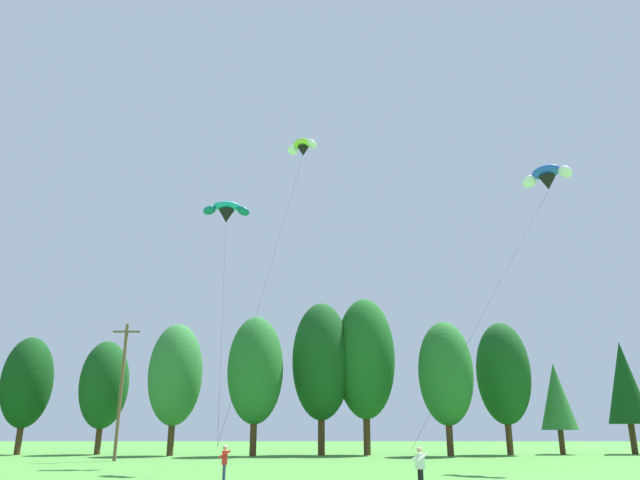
% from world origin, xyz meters
% --- Properties ---
extents(treeline_tree_b, '(4.81, 4.81, 11.16)m').
position_xyz_m(treeline_tree_b, '(-30.82, 58.09, 6.76)').
color(treeline_tree_b, '#472D19').
rests_on(treeline_tree_b, ground_plane).
extents(treeline_tree_c, '(4.73, 4.73, 10.85)m').
position_xyz_m(treeline_tree_c, '(-23.41, 58.72, 6.57)').
color(treeline_tree_c, '#472D19').
rests_on(treeline_tree_c, ground_plane).
extents(treeline_tree_d, '(5.08, 5.08, 12.14)m').
position_xyz_m(treeline_tree_d, '(-15.73, 56.06, 7.35)').
color(treeline_tree_d, '#472D19').
rests_on(treeline_tree_d, ground_plane).
extents(treeline_tree_e, '(5.23, 5.23, 12.72)m').
position_xyz_m(treeline_tree_e, '(-8.01, 55.27, 7.70)').
color(treeline_tree_e, '#472D19').
rests_on(treeline_tree_e, ground_plane).
extents(treeline_tree_f, '(5.71, 5.71, 14.48)m').
position_xyz_m(treeline_tree_f, '(-1.79, 57.55, 8.77)').
color(treeline_tree_f, '#472D19').
rests_on(treeline_tree_f, ground_plane).
extents(treeline_tree_g, '(5.84, 5.84, 14.97)m').
position_xyz_m(treeline_tree_g, '(2.56, 57.83, 9.07)').
color(treeline_tree_g, '#472D19').
rests_on(treeline_tree_g, ground_plane).
extents(treeline_tree_h, '(5.10, 5.10, 12.21)m').
position_xyz_m(treeline_tree_h, '(9.92, 55.25, 7.39)').
color(treeline_tree_h, '#472D19').
rests_on(treeline_tree_h, ground_plane).
extents(treeline_tree_i, '(5.20, 5.20, 12.60)m').
position_xyz_m(treeline_tree_i, '(16.19, 58.16, 7.63)').
color(treeline_tree_i, '#472D19').
rests_on(treeline_tree_i, ground_plane).
extents(treeline_tree_j, '(3.51, 3.51, 8.70)m').
position_xyz_m(treeline_tree_j, '(21.61, 59.33, 5.44)').
color(treeline_tree_j, '#472D19').
rests_on(treeline_tree_j, ground_plane).
extents(treeline_tree_k, '(4.00, 4.00, 10.90)m').
position_xyz_m(treeline_tree_k, '(28.71, 59.59, 6.82)').
color(treeline_tree_k, '#472D19').
rests_on(treeline_tree_k, ground_plane).
extents(utility_pole, '(2.20, 0.26, 10.58)m').
position_xyz_m(utility_pole, '(-17.72, 46.71, 5.56)').
color(utility_pole, brown).
rests_on(utility_pole, ground_plane).
extents(kite_flyer_near, '(0.59, 0.62, 1.69)m').
position_xyz_m(kite_flyer_near, '(-6.13, 26.92, 1.00)').
color(kite_flyer_near, navy).
rests_on(kite_flyer_near, ground_plane).
extents(kite_flyer_mid, '(0.70, 0.72, 1.69)m').
position_xyz_m(kite_flyer_mid, '(2.34, 23.85, 1.00)').
color(kite_flyer_mid, black).
rests_on(kite_flyer_mid, ground_plane).
extents(parafoil_kite_high_lime_white, '(4.64, 12.41, 21.42)m').
position_xyz_m(parafoil_kite_high_lime_white, '(-3.13, 38.17, 22.37)').
color(parafoil_kite_high_lime_white, '#93D633').
extents(parafoil_kite_mid_blue_white, '(14.18, 15.45, 19.03)m').
position_xyz_m(parafoil_kite_mid_blue_white, '(14.53, 37.59, 19.67)').
color(parafoil_kite_mid_blue_white, blue).
extents(parafoil_kite_far_teal, '(4.64, 15.80, 17.96)m').
position_xyz_m(parafoil_kite_far_teal, '(-9.21, 41.97, 18.72)').
color(parafoil_kite_far_teal, teal).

